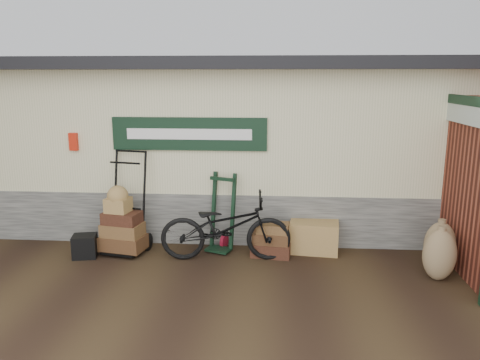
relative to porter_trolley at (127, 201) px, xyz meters
name	(u,v)px	position (x,y,z in m)	size (l,w,h in m)	color
ground	(200,267)	(1.32, -0.64, -0.86)	(80.00, 80.00, 0.00)	black
station_building	(219,140)	(1.31, 2.10, 0.76)	(14.40, 4.10, 3.20)	#4C4C47
porter_trolley	(127,201)	(0.00, 0.00, 0.00)	(0.86, 0.64, 1.72)	black
green_barrow	(222,212)	(1.58, 0.13, -0.20)	(0.47, 0.40, 1.31)	black
suitcase_stack	(271,239)	(2.41, -0.09, -0.58)	(0.64, 0.40, 0.56)	#321B10
wicker_hamper	(314,236)	(3.13, 0.17, -0.60)	(0.80, 0.52, 0.52)	olive
black_trunk	(85,246)	(-0.62, -0.38, -0.67)	(0.37, 0.32, 0.37)	black
bicycle	(226,223)	(1.69, -0.31, -0.25)	(2.08, 0.73, 1.21)	black
burlap_sack_left	(440,246)	(4.97, -0.45, -0.49)	(0.47, 0.39, 0.75)	olive
burlap_sack_right	(440,255)	(4.84, -0.85, -0.48)	(0.48, 0.40, 0.77)	olive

